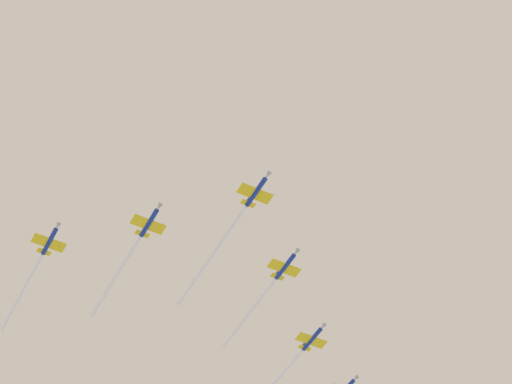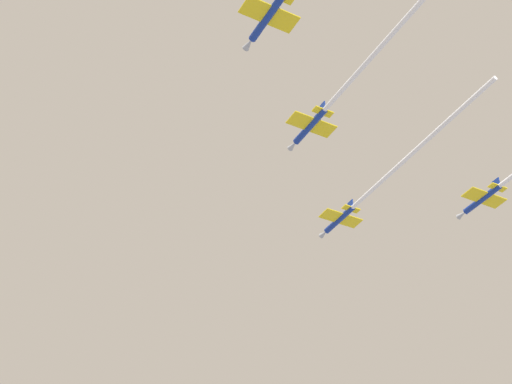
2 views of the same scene
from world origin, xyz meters
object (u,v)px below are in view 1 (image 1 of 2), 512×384
at_px(jet_port_outer, 292,362).
at_px(jet_starboard_outer, 36,267).
at_px(jet_lead, 231,228).
at_px(jet_port_inner, 268,289).
at_px(jet_starboard_inner, 132,250).

height_order(jet_port_outer, jet_starboard_outer, jet_starboard_outer).
distance_m(jet_lead, jet_port_inner, 21.76).
bearing_deg(jet_starboard_outer, jet_lead, 136.22).
distance_m(jet_lead, jet_starboard_outer, 45.77).
bearing_deg(jet_port_outer, jet_starboard_outer, 0.49).
relative_size(jet_port_inner, jet_starboard_inner, 0.95).
bearing_deg(jet_port_inner, jet_lead, 40.51).
bearing_deg(jet_lead, jet_port_inner, -139.49).
xyz_separation_m(jet_lead, jet_port_inner, (-21.72, 0.76, 1.10)).
bearing_deg(jet_port_inner, jet_port_outer, -132.36).
bearing_deg(jet_port_outer, jet_lead, 44.29).
bearing_deg(jet_port_inner, jet_starboard_inner, -1.37).
relative_size(jet_starboard_inner, jet_starboard_outer, 1.00).
xyz_separation_m(jet_lead, jet_starboard_inner, (2.11, -22.15, -1.10)).
distance_m(jet_port_inner, jet_starboard_inner, 33.13).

